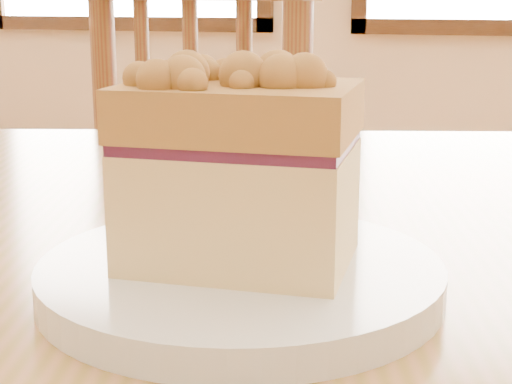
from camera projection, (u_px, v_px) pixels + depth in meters
cafe_table_main at (215, 337)px, 0.62m from camera, size 1.34×1.06×0.75m
cafe_chair_main at (261, 261)px, 1.27m from camera, size 0.57×0.57×0.98m
plate at (241, 278)px, 0.44m from camera, size 0.23×0.23×0.02m
cake_slice at (241, 163)px, 0.43m from camera, size 0.13×0.10×0.12m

